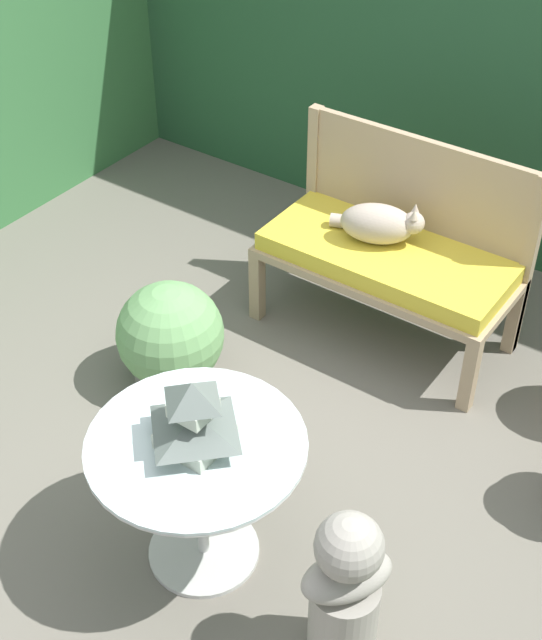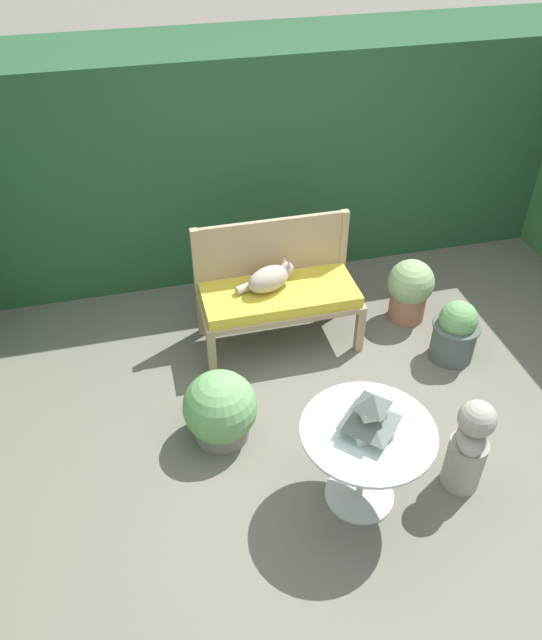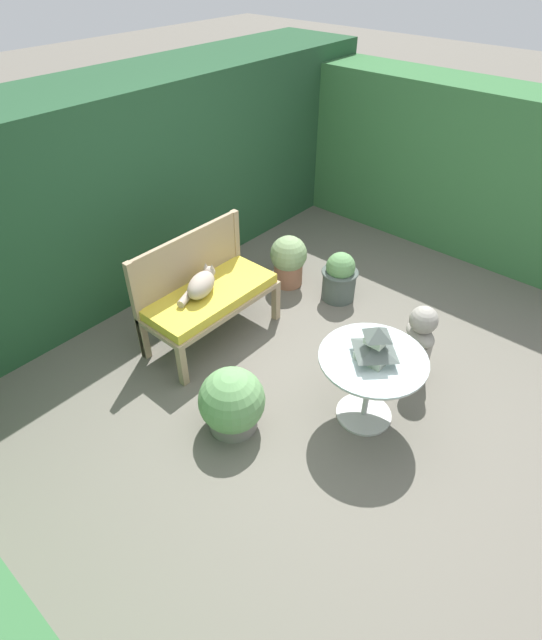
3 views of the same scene
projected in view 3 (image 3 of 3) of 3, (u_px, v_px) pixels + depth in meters
The scene contains 12 objects.
ground at pixel (322, 376), 4.16m from camera, with size 30.00×30.00×0.00m, color #666056.
foliage_hedge_back at pixel (120, 185), 4.87m from camera, with size 6.40×1.06×1.91m, color #234C2D.
foliage_hedge_right at pixel (469, 170), 5.40m from camera, with size 0.70×3.60×1.73m, color #38703D.
garden_bench at pixel (211, 299), 4.30m from camera, with size 1.21×0.55×0.50m.
bench_backrest at pixel (188, 264), 4.28m from camera, with size 1.21×0.06×0.95m.
cat at pixel (201, 285), 4.16m from camera, with size 0.46×0.30×0.21m.
patio_table at pixel (371, 370), 3.54m from camera, with size 0.77×0.77×0.60m.
pagoda_birdhouse at pixel (376, 345), 3.39m from camera, with size 0.28×0.28×0.27m.
garden_bust at pixel (418, 343), 3.97m from camera, with size 0.32×0.36×0.69m.
potted_plant_bench_left at pixel (232, 403), 3.62m from camera, with size 0.49×0.49×0.51m.
potted_plant_table_far at pixel (288, 260), 5.06m from camera, with size 0.37×0.37×0.54m.
potted_plant_path_edge at pixel (340, 277), 4.89m from camera, with size 0.36×0.36×0.51m.
Camera 3 is at (-2.51, -1.63, 2.97)m, focal length 28.00 mm.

